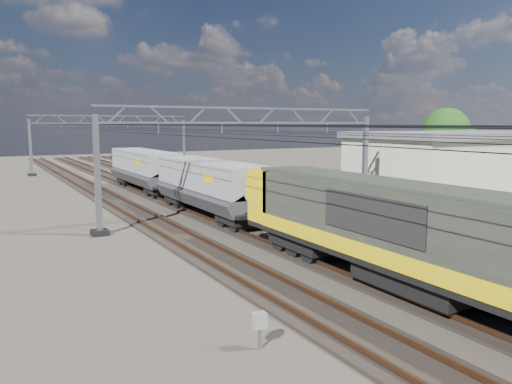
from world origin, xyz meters
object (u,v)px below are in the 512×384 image
trackside_cabinet (260,322)px  tree_far (450,134)px  catenary_gantry_far (113,141)px  hopper_wagon_lead (209,183)px  locomotive (419,233)px  hopper_wagon_mid (144,167)px  catenary_gantry_mid (251,158)px  industrial_shed (457,162)px

trackside_cabinet → tree_far: bearing=37.5°
catenary_gantry_far → hopper_wagon_lead: size_ratio=1.53×
hopper_wagon_lead → locomotive: bearing=-90.0°
tree_far → locomotive: bearing=-141.7°
hopper_wagon_lead → catenary_gantry_far: bearing=86.6°
hopper_wagon_mid → catenary_gantry_mid: bearing=-83.0°
catenary_gantry_mid → hopper_wagon_mid: size_ratio=1.53×
catenary_gantry_far → trackside_cabinet: catenary_gantry_far is taller
catenary_gantry_mid → hopper_wagon_lead: bearing=135.2°
locomotive → catenary_gantry_far: bearing=87.8°
hopper_wagon_lead → industrial_shed: (24.00, 0.02, 0.49)m
catenary_gantry_mid → locomotive: 15.92m
catenary_gantry_mid → hopper_wagon_mid: catenary_gantry_mid is taller
catenary_gantry_far → trackside_cabinet: size_ratio=18.96×
hopper_wagon_mid → industrial_shed: industrial_shed is taller
locomotive → tree_far: size_ratio=2.70×
locomotive → hopper_wagon_mid: bearing=90.0°
hopper_wagon_mid → trackside_cabinet: bearing=-101.8°
locomotive → industrial_shed: size_ratio=1.13×
trackside_cabinet → hopper_wagon_lead: bearing=73.4°
hopper_wagon_mid → catenary_gantry_far: bearing=84.2°
catenary_gantry_mid → catenary_gantry_far: bearing=90.0°
catenary_gantry_mid → locomotive: size_ratio=0.94×
trackside_cabinet → tree_far: (39.13, 26.28, 4.20)m
locomotive → hopper_wagon_mid: (-0.00, 31.90, -0.09)m
catenary_gantry_far → hopper_wagon_lead: 34.12m
trackside_cabinet → industrial_shed: bearing=34.6°
catenary_gantry_far → hopper_wagon_lead: (-2.00, -34.02, -1.67)m
locomotive → hopper_wagon_mid: size_ratio=1.62×
locomotive → trackside_cabinet: (-6.81, -0.78, -1.54)m
hopper_wagon_mid → tree_far: 33.06m
hopper_wagon_mid → trackside_cabinet: size_ratio=12.39×
hopper_wagon_mid → industrial_shed: (24.00, -14.18, 0.49)m
locomotive → tree_far: (32.32, 25.50, 2.66)m
catenary_gantry_mid → trackside_cabinet: catenary_gantry_mid is taller
hopper_wagon_lead → tree_far: 33.36m
industrial_shed → hopper_wagon_lead: bearing=-180.0°
hopper_wagon_lead → trackside_cabinet: hopper_wagon_lead is taller
hopper_wagon_mid → trackside_cabinet: hopper_wagon_mid is taller
catenary_gantry_mid → hopper_wagon_lead: size_ratio=1.53×
hopper_wagon_lead → trackside_cabinet: 19.74m
catenary_gantry_mid → tree_far: (30.32, 9.79, 1.08)m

